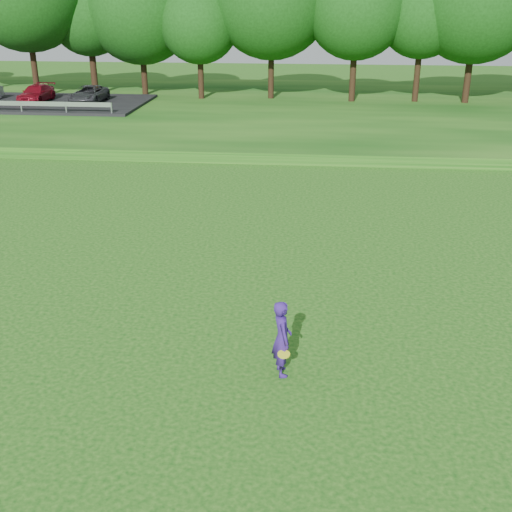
{
  "coord_description": "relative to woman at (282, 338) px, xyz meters",
  "views": [
    {
      "loc": [
        0.97,
        -13.48,
        8.3
      ],
      "look_at": [
        -0.72,
        3.43,
        1.3
      ],
      "focal_mm": 45.0,
      "sensor_mm": 36.0,
      "label": 1
    }
  ],
  "objects": [
    {
      "name": "walking_path",
      "position": [
        -0.28,
        20.57,
        -0.91
      ],
      "size": [
        130.0,
        1.6,
        0.04
      ],
      "primitive_type": "cube",
      "color": "gray",
      "rests_on": "ground"
    },
    {
      "name": "woman",
      "position": [
        0.0,
        0.0,
        0.0
      ],
      "size": [
        0.62,
        0.87,
        1.87
      ],
      "color": "navy",
      "rests_on": "ground"
    },
    {
      "name": "ground",
      "position": [
        -0.28,
        0.57,
        -0.93
      ],
      "size": [
        140.0,
        140.0,
        0.0
      ],
      "primitive_type": "plane",
      "color": "#0C420E",
      "rests_on": "ground"
    },
    {
      "name": "berm",
      "position": [
        -0.28,
        34.57,
        -0.63
      ],
      "size": [
        130.0,
        30.0,
        0.6
      ],
      "primitive_type": "cube",
      "color": "#0C420E",
      "rests_on": "ground"
    }
  ]
}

